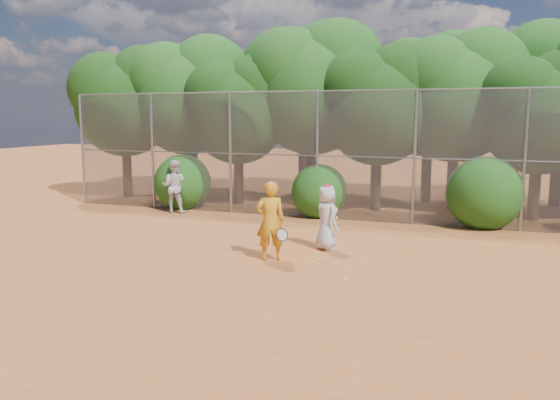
% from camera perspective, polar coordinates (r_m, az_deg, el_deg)
% --- Properties ---
extents(ground, '(80.00, 80.00, 0.00)m').
position_cam_1_polar(ground, '(11.66, 0.53, -7.40)').
color(ground, '#A95726').
rests_on(ground, ground).
extents(fence_back, '(20.05, 0.09, 4.03)m').
position_cam_1_polar(fence_back, '(17.05, 6.76, 4.73)').
color(fence_back, gray).
rests_on(fence_back, ground).
extents(tree_0, '(4.38, 3.81, 6.00)m').
position_cam_1_polar(tree_0, '(22.77, -15.82, 10.22)').
color(tree_0, black).
rests_on(tree_0, ground).
extents(tree_1, '(4.64, 4.03, 6.35)m').
position_cam_1_polar(tree_1, '(21.87, -9.60, 11.10)').
color(tree_1, black).
rests_on(tree_1, ground).
extents(tree_2, '(3.99, 3.47, 5.47)m').
position_cam_1_polar(tree_2, '(20.12, -4.24, 9.75)').
color(tree_2, black).
rests_on(tree_2, ground).
extents(tree_3, '(4.89, 4.26, 6.70)m').
position_cam_1_polar(tree_3, '(20.24, 3.58, 12.05)').
color(tree_3, black).
rests_on(tree_3, ground).
extents(tree_4, '(4.19, 3.64, 5.73)m').
position_cam_1_polar(tree_4, '(19.08, 10.38, 10.21)').
color(tree_4, black).
rests_on(tree_4, ground).
extents(tree_5, '(4.51, 3.92, 6.17)m').
position_cam_1_polar(tree_5, '(19.65, 18.14, 10.72)').
color(tree_5, black).
rests_on(tree_5, ground).
extents(tree_6, '(3.86, 3.36, 5.29)m').
position_cam_1_polar(tree_6, '(18.72, 25.69, 8.63)').
color(tree_6, black).
rests_on(tree_6, ground).
extents(tree_9, '(4.83, 4.20, 6.62)m').
position_cam_1_polar(tree_9, '(24.38, -9.03, 11.29)').
color(tree_9, black).
rests_on(tree_9, ground).
extents(tree_10, '(5.15, 4.48, 7.06)m').
position_cam_1_polar(tree_10, '(22.65, 2.68, 12.31)').
color(tree_10, black).
rests_on(tree_10, ground).
extents(tree_11, '(4.64, 4.03, 6.35)m').
position_cam_1_polar(tree_11, '(21.30, 15.54, 10.97)').
color(tree_11, black).
rests_on(tree_11, ground).
extents(bush_0, '(2.00, 2.00, 2.00)m').
position_cam_1_polar(bush_0, '(19.57, -10.14, 2.09)').
color(bush_0, '#184812').
rests_on(bush_0, ground).
extents(bush_1, '(1.80, 1.80, 1.80)m').
position_cam_1_polar(bush_1, '(17.67, 4.12, 1.15)').
color(bush_1, '#184812').
rests_on(bush_1, ground).
extents(bush_2, '(2.20, 2.20, 2.20)m').
position_cam_1_polar(bush_2, '(17.03, 20.57, 0.99)').
color(bush_2, '#184812').
rests_on(bush_2, ground).
extents(player_yellow, '(0.89, 0.70, 1.81)m').
position_cam_1_polar(player_yellow, '(12.31, -1.01, -2.20)').
color(player_yellow, orange).
rests_on(player_yellow, ground).
extents(player_teen, '(0.91, 0.91, 1.62)m').
position_cam_1_polar(player_teen, '(13.34, 4.90, -1.80)').
color(player_teen, silver).
rests_on(player_teen, ground).
extents(player_white, '(0.97, 0.84, 1.77)m').
position_cam_1_polar(player_white, '(18.72, -10.98, 1.41)').
color(player_white, silver).
rests_on(player_white, ground).
extents(ball_0, '(0.07, 0.07, 0.07)m').
position_cam_1_polar(ball_0, '(13.40, 13.71, -5.35)').
color(ball_0, yellow).
rests_on(ball_0, ground).
extents(ball_1, '(0.07, 0.07, 0.07)m').
position_cam_1_polar(ball_1, '(14.26, 20.97, -4.83)').
color(ball_1, yellow).
rests_on(ball_1, ground).
extents(ball_2, '(0.07, 0.07, 0.07)m').
position_cam_1_polar(ball_2, '(11.04, 6.80, -8.22)').
color(ball_2, yellow).
rests_on(ball_2, ground).
extents(ball_3, '(0.07, 0.07, 0.07)m').
position_cam_1_polar(ball_3, '(12.41, 4.07, -6.26)').
color(ball_3, yellow).
rests_on(ball_3, ground).
extents(ball_4, '(0.07, 0.07, 0.07)m').
position_cam_1_polar(ball_4, '(15.36, 15.96, -3.63)').
color(ball_4, yellow).
rests_on(ball_4, ground).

